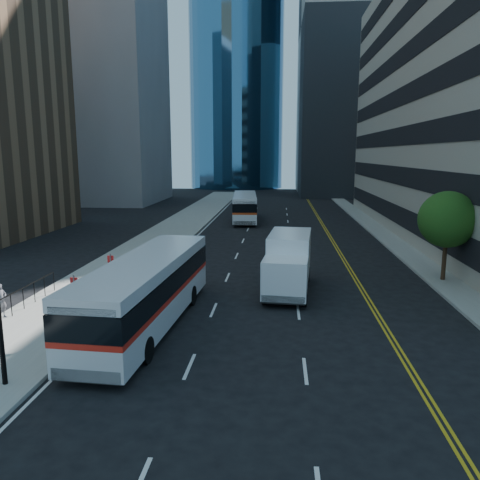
{
  "coord_description": "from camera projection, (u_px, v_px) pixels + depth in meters",
  "views": [
    {
      "loc": [
        -0.47,
        -19.0,
        7.28
      ],
      "look_at": [
        -2.51,
        5.22,
        2.8
      ],
      "focal_mm": 35.0,
      "sensor_mm": 36.0,
      "label": 1
    }
  ],
  "objects": [
    {
      "name": "pedestrian",
      "position": [
        1.0,
        301.0,
        20.53
      ],
      "size": [
        0.52,
        0.65,
        1.56
      ],
      "primitive_type": "imported",
      "rotation": [
        0.0,
        0.0,
        1.29
      ],
      "color": "#57565D",
      "rests_on": "sidewalk_west"
    },
    {
      "name": "street_tree",
      "position": [
        447.0,
        220.0,
        26.33
      ],
      "size": [
        3.2,
        3.2,
        5.1
      ],
      "color": "#332114",
      "rests_on": "sidewalk_east"
    },
    {
      "name": "midrise_west",
      "position": [
        97.0,
        85.0,
        70.0
      ],
      "size": [
        18.0,
        18.0,
        35.0
      ],
      "primitive_type": "cube",
      "color": "gray",
      "rests_on": "ground"
    },
    {
      "name": "bus_front",
      "position": [
        147.0,
        290.0,
        19.78
      ],
      "size": [
        3.21,
        11.66,
        2.97
      ],
      "rotation": [
        0.0,
        0.0,
        -0.06
      ],
      "color": "silver",
      "rests_on": "ground"
    },
    {
      "name": "ground",
      "position": [
        288.0,
        328.0,
        19.9
      ],
      "size": [
        160.0,
        160.0,
        0.0
      ],
      "primitive_type": "plane",
      "color": "black",
      "rests_on": "ground"
    },
    {
      "name": "box_truck",
      "position": [
        288.0,
        262.0,
        24.98
      ],
      "size": [
        2.72,
        6.49,
        3.02
      ],
      "rotation": [
        0.0,
        0.0,
        -0.09
      ],
      "color": "white",
      "rests_on": "ground"
    },
    {
      "name": "sidewalk_west",
      "position": [
        175.0,
        230.0,
        45.25
      ],
      "size": [
        5.0,
        90.0,
        0.15
      ],
      "primitive_type": "cube",
      "color": "gray",
      "rests_on": "ground"
    },
    {
      "name": "sidewalk_east",
      "position": [
        380.0,
        232.0,
        43.64
      ],
      "size": [
        2.0,
        90.0,
        0.15
      ],
      "primitive_type": "cube",
      "color": "gray",
      "rests_on": "ground"
    },
    {
      "name": "bus_rear",
      "position": [
        245.0,
        206.0,
        51.7
      ],
      "size": [
        3.23,
        11.38,
        2.9
      ],
      "rotation": [
        0.0,
        0.0,
        0.07
      ],
      "color": "white",
      "rests_on": "ground"
    },
    {
      "name": "office_tower_north",
      "position": [
        386.0,
        25.0,
        83.53
      ],
      "size": [
        30.0,
        28.0,
        60.0
      ],
      "primitive_type": "cube",
      "color": "gray",
      "rests_on": "ground"
    }
  ]
}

